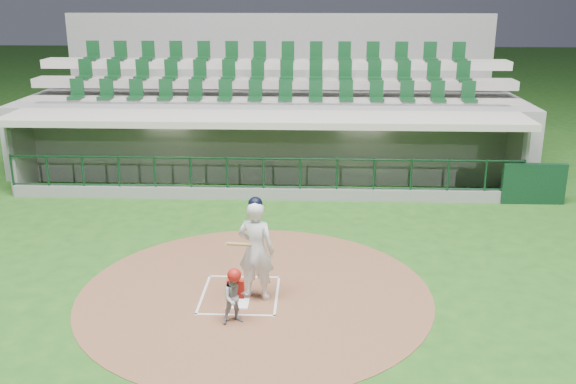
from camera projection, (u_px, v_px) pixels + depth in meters
The scene contains 8 objects.
ground at pixel (242, 289), 13.30m from camera, with size 120.00×120.00×0.00m, color #1D4B15.
dirt_circle at pixel (255, 293), 13.10m from camera, with size 7.20×7.20×0.01m, color brown.
home_plate at pixel (238, 304), 12.63m from camera, with size 0.43×0.43×0.02m, color white.
batter_box_chalk at pixel (240, 295), 13.01m from camera, with size 1.55×1.80×0.01m.
dugout_structure at pixel (274, 153), 20.46m from camera, with size 16.40×3.70×3.00m.
seating_deck at pixel (274, 120), 23.27m from camera, with size 17.00×6.72×5.15m.
batter at pixel (256, 249), 12.60m from camera, with size 0.97×0.98×2.12m.
catcher at pixel (235, 296), 11.78m from camera, with size 0.59×0.53×1.09m.
Camera 1 is at (1.46, -12.03, 5.92)m, focal length 40.00 mm.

